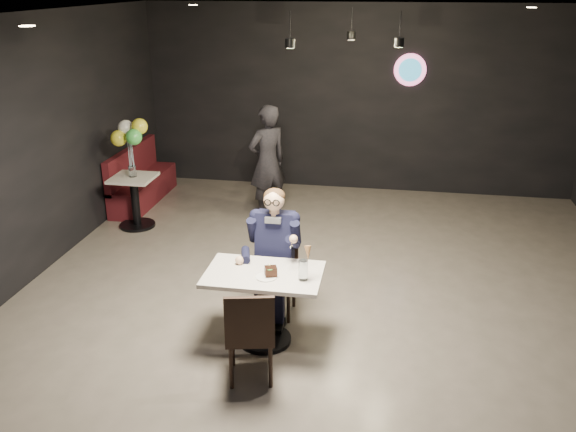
% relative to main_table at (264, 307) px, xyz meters
% --- Properties ---
extents(floor, '(9.00, 9.00, 0.00)m').
position_rel_main_table_xyz_m(floor, '(0.52, 0.39, -0.38)').
color(floor, slate).
rests_on(floor, ground).
extents(wall_sign, '(0.50, 0.06, 0.50)m').
position_rel_main_table_xyz_m(wall_sign, '(1.32, 4.86, 1.62)').
color(wall_sign, pink).
rests_on(wall_sign, floor).
extents(pendant_lights, '(1.40, 1.20, 0.36)m').
position_rel_main_table_xyz_m(pendant_lights, '(0.52, 2.39, 2.51)').
color(pendant_lights, black).
rests_on(pendant_lights, floor).
extents(main_table, '(1.10, 0.70, 0.75)m').
position_rel_main_table_xyz_m(main_table, '(0.00, 0.00, 0.00)').
color(main_table, silver).
rests_on(main_table, floor).
extents(chair_far, '(0.42, 0.46, 0.92)m').
position_rel_main_table_xyz_m(chair_far, '(0.00, 0.55, 0.09)').
color(chair_far, black).
rests_on(chair_far, floor).
extents(chair_near, '(0.51, 0.54, 0.92)m').
position_rel_main_table_xyz_m(chair_near, '(0.00, -0.58, 0.09)').
color(chair_near, black).
rests_on(chair_near, floor).
extents(seated_man, '(0.60, 0.80, 1.44)m').
position_rel_main_table_xyz_m(seated_man, '(0.00, 0.55, 0.34)').
color(seated_man, black).
rests_on(seated_man, floor).
extents(dessert_plate, '(0.19, 0.19, 0.01)m').
position_rel_main_table_xyz_m(dessert_plate, '(0.05, -0.10, 0.38)').
color(dessert_plate, white).
rests_on(dessert_plate, main_table).
extents(cake_slice, '(0.13, 0.12, 0.08)m').
position_rel_main_table_xyz_m(cake_slice, '(0.08, -0.07, 0.43)').
color(cake_slice, black).
rests_on(cake_slice, dessert_plate).
extents(mint_leaf, '(0.06, 0.04, 0.01)m').
position_rel_main_table_xyz_m(mint_leaf, '(0.08, -0.10, 0.47)').
color(mint_leaf, '#338D2E').
rests_on(mint_leaf, cake_slice).
extents(sundae_glass, '(0.09, 0.09, 0.19)m').
position_rel_main_table_xyz_m(sundae_glass, '(0.39, -0.08, 0.47)').
color(sundae_glass, silver).
rests_on(sundae_glass, main_table).
extents(wafer_cone, '(0.08, 0.08, 0.13)m').
position_rel_main_table_xyz_m(wafer_cone, '(0.42, -0.02, 0.62)').
color(wafer_cone, '#B8884B').
rests_on(wafer_cone, sundae_glass).
extents(booth_bench, '(0.44, 1.77, 0.88)m').
position_rel_main_table_xyz_m(booth_bench, '(-2.73, 3.60, 0.07)').
color(booth_bench, '#430E11').
rests_on(booth_bench, floor).
extents(side_table, '(0.58, 0.58, 0.72)m').
position_rel_main_table_xyz_m(side_table, '(-2.43, 2.60, -0.01)').
color(side_table, silver).
rests_on(side_table, floor).
extents(balloon_vase, '(0.10, 0.10, 0.16)m').
position_rel_main_table_xyz_m(balloon_vase, '(-2.43, 2.60, 0.45)').
color(balloon_vase, silver).
rests_on(balloon_vase, side_table).
extents(balloon_bunch, '(0.40, 0.40, 0.67)m').
position_rel_main_table_xyz_m(balloon_bunch, '(-2.43, 2.60, 0.86)').
color(balloon_bunch, yellow).
rests_on(balloon_bunch, balloon_vase).
extents(passerby, '(0.72, 0.71, 1.68)m').
position_rel_main_table_xyz_m(passerby, '(-0.66, 3.33, 0.46)').
color(passerby, black).
rests_on(passerby, floor).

